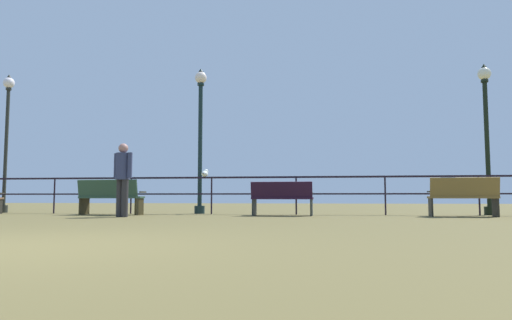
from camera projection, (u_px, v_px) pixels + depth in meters
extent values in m
cube|color=black|center=(212.00, 178.00, 12.58)|extent=(18.56, 0.05, 0.05)
cube|color=black|center=(212.00, 194.00, 12.55)|extent=(18.56, 0.04, 0.04)
cylinder|color=black|center=(54.00, 196.00, 13.17)|extent=(0.04, 0.04, 1.00)
cylinder|color=black|center=(131.00, 196.00, 12.85)|extent=(0.04, 0.04, 1.00)
cylinder|color=black|center=(212.00, 196.00, 12.54)|extent=(0.04, 0.04, 1.00)
cylinder|color=black|center=(296.00, 196.00, 12.23)|extent=(0.04, 0.04, 1.00)
cylinder|color=black|center=(385.00, 196.00, 11.92)|extent=(0.04, 0.04, 1.00)
cylinder|color=black|center=(479.00, 196.00, 11.60)|extent=(0.04, 0.04, 1.00)
cube|color=black|center=(2.00, 193.00, 12.80)|extent=(0.05, 0.32, 0.04)
cube|color=#2E4B36|center=(112.00, 197.00, 12.14)|extent=(1.72, 0.63, 0.05)
cube|color=#2E4B36|center=(107.00, 189.00, 11.94)|extent=(1.69, 0.27, 0.46)
cube|color=#312914|center=(139.00, 206.00, 11.95)|extent=(0.08, 0.44, 0.46)
cube|color=#312914|center=(143.00, 192.00, 12.17)|extent=(0.06, 0.34, 0.04)
cube|color=#312914|center=(84.00, 206.00, 12.29)|extent=(0.08, 0.44, 0.46)
cube|color=#312914|center=(89.00, 192.00, 12.51)|extent=(0.06, 0.34, 0.04)
cube|color=black|center=(283.00, 198.00, 11.52)|extent=(1.55, 0.58, 0.05)
cube|color=black|center=(281.00, 190.00, 11.31)|extent=(1.53, 0.19, 0.41)
cube|color=#232723|center=(311.00, 207.00, 11.38)|extent=(0.06, 0.46, 0.44)
cube|color=#232723|center=(312.00, 193.00, 11.60)|extent=(0.05, 0.36, 0.04)
cube|color=#232723|center=(254.00, 207.00, 11.64)|extent=(0.06, 0.46, 0.44)
cube|color=#232723|center=(256.00, 193.00, 11.86)|extent=(0.05, 0.36, 0.04)
cube|color=brown|center=(462.00, 197.00, 10.94)|extent=(1.56, 0.56, 0.05)
cube|color=brown|center=(464.00, 187.00, 10.75)|extent=(1.54, 0.21, 0.47)
cube|color=black|center=(496.00, 207.00, 10.79)|extent=(0.06, 0.43, 0.46)
cube|color=black|center=(492.00, 192.00, 11.00)|extent=(0.05, 0.34, 0.04)
cube|color=black|center=(431.00, 207.00, 11.06)|extent=(0.06, 0.43, 0.46)
cube|color=black|center=(429.00, 192.00, 11.28)|extent=(0.05, 0.34, 0.04)
cylinder|color=#242621|center=(3.00, 209.00, 13.71)|extent=(0.24, 0.24, 0.22)
cylinder|color=#242621|center=(6.00, 147.00, 13.86)|extent=(0.10, 0.10, 3.52)
cylinder|color=#242621|center=(9.00, 89.00, 14.00)|extent=(0.16, 0.16, 0.06)
sphere|color=white|center=(9.00, 83.00, 14.02)|extent=(0.33, 0.33, 0.33)
cone|color=#242621|center=(9.00, 76.00, 14.04)|extent=(0.12, 0.12, 0.10)
cylinder|color=black|center=(200.00, 210.00, 12.89)|extent=(0.29, 0.29, 0.22)
cylinder|color=black|center=(200.00, 145.00, 13.04)|extent=(0.12, 0.12, 3.46)
cylinder|color=black|center=(201.00, 85.00, 13.18)|extent=(0.19, 0.19, 0.06)
sphere|color=#F2DED0|center=(201.00, 78.00, 13.20)|extent=(0.34, 0.34, 0.34)
cone|color=black|center=(201.00, 70.00, 13.22)|extent=(0.14, 0.14, 0.10)
cylinder|color=black|center=(490.00, 211.00, 11.85)|extent=(0.28, 0.28, 0.22)
cylinder|color=black|center=(487.00, 144.00, 11.99)|extent=(0.12, 0.12, 3.29)
cylinder|color=black|center=(485.00, 81.00, 12.13)|extent=(0.19, 0.19, 0.06)
sphere|color=silver|center=(484.00, 74.00, 12.14)|extent=(0.34, 0.34, 0.34)
cone|color=black|center=(484.00, 66.00, 12.16)|extent=(0.14, 0.14, 0.10)
cylinder|color=#2A282A|center=(125.00, 198.00, 10.69)|extent=(0.16, 0.16, 0.88)
cylinder|color=#2A282A|center=(120.00, 198.00, 10.78)|extent=(0.16, 0.16, 0.88)
cylinder|color=#303657|center=(123.00, 166.00, 10.79)|extent=(0.33, 0.33, 0.63)
cylinder|color=#303657|center=(130.00, 165.00, 10.68)|extent=(0.11, 0.11, 0.60)
cylinder|color=#303657|center=(116.00, 166.00, 10.91)|extent=(0.11, 0.11, 0.60)
sphere|color=#A57267|center=(123.00, 148.00, 10.83)|extent=(0.23, 0.23, 0.23)
ellipsoid|color=white|center=(205.00, 174.00, 12.62)|extent=(0.18, 0.30, 0.16)
ellipsoid|color=gray|center=(205.00, 173.00, 12.62)|extent=(0.14, 0.27, 0.06)
sphere|color=white|center=(206.00, 171.00, 12.75)|extent=(0.13, 0.13, 0.13)
cone|color=gold|center=(207.00, 172.00, 12.84)|extent=(0.05, 0.05, 0.05)
cube|color=gray|center=(203.00, 173.00, 12.46)|extent=(0.07, 0.10, 0.02)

